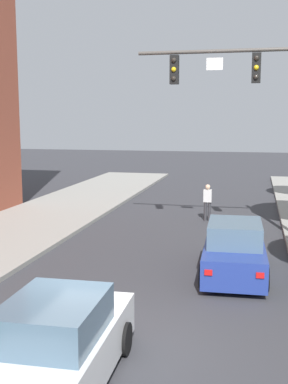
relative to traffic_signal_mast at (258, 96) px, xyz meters
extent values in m
plane|color=#38383D|center=(-2.84, -9.71, -5.33)|extent=(120.00, 120.00, 0.00)
cylinder|color=#514C47|center=(-1.34, 0.01, 1.62)|extent=(6.19, 0.14, 0.14)
cube|color=black|center=(-0.10, 0.01, 1.00)|extent=(0.32, 0.28, 1.05)
sphere|color=#2D2823|center=(-0.10, -0.14, 1.33)|extent=(0.18, 0.18, 0.18)
sphere|color=yellow|center=(-0.10, -0.14, 1.00)|extent=(0.18, 0.18, 0.18)
sphere|color=#2D2823|center=(-0.10, -0.14, 0.67)|extent=(0.18, 0.18, 0.18)
cube|color=black|center=(-3.07, 0.01, 1.00)|extent=(0.32, 0.28, 1.05)
sphere|color=#2D2823|center=(-3.07, -0.14, 1.33)|extent=(0.18, 0.18, 0.18)
sphere|color=yellow|center=(-3.07, -0.14, 1.00)|extent=(0.18, 0.18, 0.18)
sphere|color=#2D2823|center=(-3.07, -0.14, 0.67)|extent=(0.18, 0.18, 0.18)
cube|color=white|center=(-1.58, -0.01, 1.17)|extent=(0.60, 0.03, 0.44)
cube|color=navy|center=(-0.53, -4.31, -4.77)|extent=(1.87, 4.27, 0.80)
cube|color=slate|center=(-0.53, -4.46, -4.05)|extent=(1.58, 2.06, 0.64)
cylinder|color=black|center=(-1.39, -3.04, -5.01)|extent=(0.25, 0.65, 0.64)
cylinder|color=black|center=(0.22, -2.97, -5.01)|extent=(0.25, 0.65, 0.64)
cylinder|color=black|center=(-1.29, -5.64, -5.01)|extent=(0.25, 0.65, 0.64)
cylinder|color=black|center=(0.33, -5.58, -5.01)|extent=(0.25, 0.65, 0.64)
cube|color=red|center=(-1.08, -6.45, -4.65)|extent=(0.20, 0.05, 0.14)
cube|color=red|center=(0.19, -6.40, -4.65)|extent=(0.20, 0.05, 0.14)
cube|color=silver|center=(-3.16, -11.15, -4.77)|extent=(1.82, 4.25, 0.80)
cube|color=slate|center=(-3.16, -11.30, -4.05)|extent=(1.56, 2.04, 0.64)
cylinder|color=black|center=(-4.01, -9.88, -5.01)|extent=(0.24, 0.65, 0.64)
cylinder|color=black|center=(-2.39, -9.83, -5.01)|extent=(0.24, 0.65, 0.64)
cylinder|color=#333338|center=(-2.14, 3.20, -4.90)|extent=(0.14, 0.14, 0.85)
cylinder|color=#333338|center=(-1.96, 3.20, -4.90)|extent=(0.14, 0.14, 0.85)
cube|color=silver|center=(-2.05, 3.20, -4.20)|extent=(0.36, 0.22, 0.56)
sphere|color=beige|center=(-2.05, 3.20, -3.80)|extent=(0.22, 0.22, 0.22)
camera|label=1|loc=(-0.01, -18.46, -0.81)|focal=45.95mm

